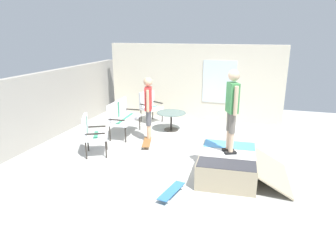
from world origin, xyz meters
The scene contains 12 objects.
ground_plane centered at (0.00, 0.00, -0.05)m, with size 12.00×12.00×0.10m, color #B2B2AD.
back_wall_cinderblock centered at (0.00, 4.00, 0.95)m, with size 9.00×0.20×1.90m.
house_facade centered at (3.80, 0.49, 1.28)m, with size 0.23×6.00×2.56m.
skate_ramp centered at (-0.46, -1.23, 0.26)m, with size 1.69×1.93×0.52m.
patio_bench centered at (1.35, 2.10, 0.62)m, with size 1.27×0.61×1.02m.
patio_chair_near_house centered at (2.92, 1.82, 0.61)m, with size 0.80×0.77×1.02m.
patio_chair_by_wall centered at (-0.26, 2.15, 0.61)m, with size 0.80×0.77×1.02m.
patio_table centered at (2.22, 0.83, 0.40)m, with size 0.90×0.90×0.57m.
person_watching centered at (1.11, 1.16, 1.06)m, with size 0.46×0.31×1.79m.
person_skater centered at (-0.39, -1.22, 1.54)m, with size 0.44×0.33×1.74m.
skateboard_by_bench centered at (0.76, 1.09, 0.08)m, with size 0.82×0.41×0.10m.
skateboard_spare centered at (-1.58, -0.30, 0.08)m, with size 0.82×0.35×0.10m.
Camera 1 is at (-6.47, -1.73, 2.96)m, focal length 32.55 mm.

